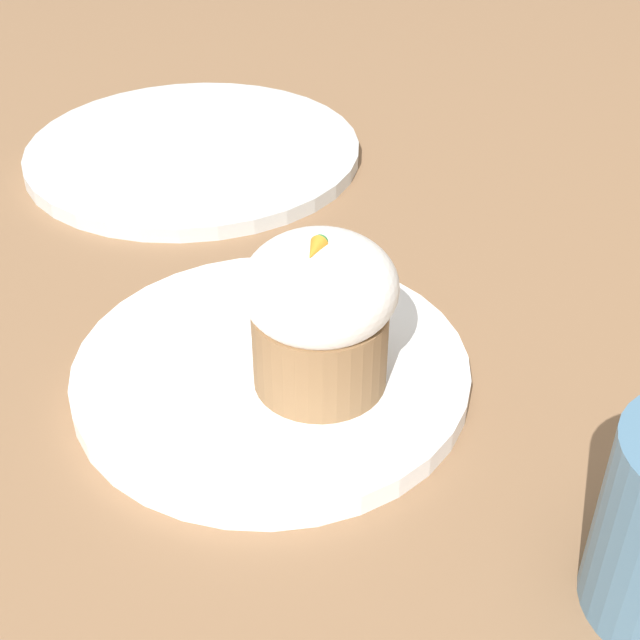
{
  "coord_description": "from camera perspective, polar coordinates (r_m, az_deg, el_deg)",
  "views": [
    {
      "loc": [
        0.38,
        0.17,
        0.35
      ],
      "look_at": [
        0.01,
        0.03,
        0.06
      ],
      "focal_mm": 50.0,
      "sensor_mm": 36.0,
      "label": 1
    }
  ],
  "objects": [
    {
      "name": "ground_plane",
      "position": [
        0.54,
        -3.09,
        -3.8
      ],
      "size": [
        4.0,
        4.0,
        0.0
      ],
      "primitive_type": "plane",
      "color": "#846042"
    },
    {
      "name": "dessert_plate",
      "position": [
        0.54,
        -3.12,
        -3.24
      ],
      "size": [
        0.24,
        0.24,
        0.01
      ],
      "color": "white",
      "rests_on": "ground_plane"
    },
    {
      "name": "carrot_cake",
      "position": [
        0.49,
        -0.0,
        0.55
      ],
      "size": [
        0.09,
        0.09,
        0.1
      ],
      "color": "olive",
      "rests_on": "dessert_plate"
    },
    {
      "name": "spoon",
      "position": [
        0.55,
        -3.82,
        -0.7
      ],
      "size": [
        0.07,
        0.11,
        0.01
      ],
      "color": "silver",
      "rests_on": "dessert_plate"
    },
    {
      "name": "side_plate",
      "position": [
        0.8,
        -8.09,
        10.64
      ],
      "size": [
        0.29,
        0.29,
        0.01
      ],
      "color": "silver",
      "rests_on": "ground_plane"
    }
  ]
}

